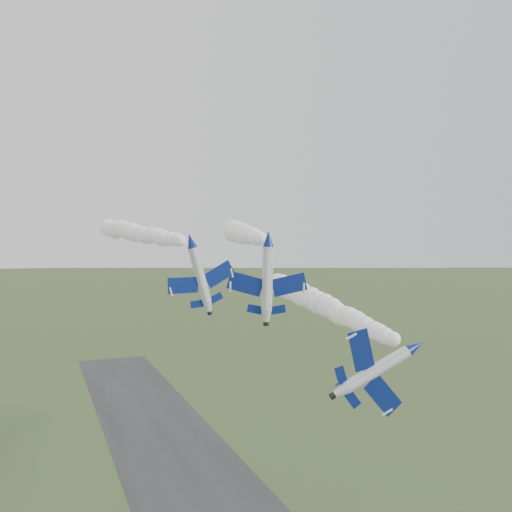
{
  "coord_description": "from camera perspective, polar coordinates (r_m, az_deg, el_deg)",
  "views": [
    {
      "loc": [
        -25.8,
        -57.39,
        43.23
      ],
      "look_at": [
        2.53,
        16.28,
        41.45
      ],
      "focal_mm": 40.0,
      "sensor_mm": 36.0,
      "label": 1
    }
  ],
  "objects": [
    {
      "name": "runway",
      "position": [
        100.85,
        -4.54,
        -24.08
      ],
      "size": [
        24.0,
        260.0,
        0.04
      ],
      "primitive_type": "cube",
      "color": "#2A2A2C",
      "rests_on": "ground"
    },
    {
      "name": "jet_pair_left",
      "position": [
        80.73,
        -6.54,
        1.55
      ],
      "size": [
        9.67,
        12.01,
        3.68
      ],
      "rotation": [
        0.0,
        -0.27,
        0.03
      ],
      "color": "silver"
    },
    {
      "name": "smoke_trail_jet_lead",
      "position": [
        95.73,
        6.27,
        -4.63
      ],
      "size": [
        13.1,
        63.53,
        4.54
      ],
      "primitive_type": null,
      "rotation": [
        0.0,
        0.0,
        -0.14
      ],
      "color": "white"
    },
    {
      "name": "jet_pair_right",
      "position": [
        85.95,
        1.26,
        1.76
      ],
      "size": [
        12.23,
        14.31,
        3.57
      ],
      "rotation": [
        0.0,
        0.03,
        -0.24
      ],
      "color": "silver"
    },
    {
      "name": "smoke_trail_jet_pair_right",
      "position": [
        120.76,
        -1.28,
        2.27
      ],
      "size": [
        19.79,
        62.19,
        5.34
      ],
      "primitive_type": null,
      "rotation": [
        0.0,
        0.0,
        -0.24
      ],
      "color": "white"
    },
    {
      "name": "jet_lead",
      "position": [
        63.9,
        15.68,
        -8.74
      ],
      "size": [
        4.94,
        11.79,
        8.72
      ],
      "rotation": [
        0.0,
        1.11,
        -0.14
      ],
      "color": "silver"
    },
    {
      "name": "smoke_trail_jet_pair_left",
      "position": [
        119.69,
        -11.99,
        2.31
      ],
      "size": [
        6.83,
        73.99,
        4.46
      ],
      "primitive_type": null,
      "rotation": [
        0.0,
        0.0,
        0.03
      ],
      "color": "white"
    }
  ]
}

